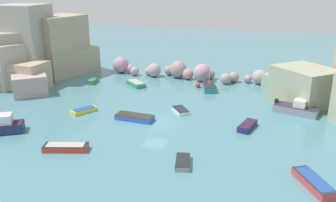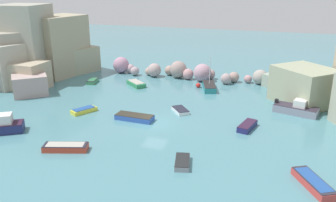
# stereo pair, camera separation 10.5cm
# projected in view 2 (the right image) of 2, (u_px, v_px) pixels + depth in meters

# --- Properties ---
(cove_water) EXTENTS (160.00, 160.00, 0.00)m
(cove_water) POSITION_uv_depth(u_px,v_px,m) (155.00, 123.00, 39.05)
(cove_water) COLOR teal
(cove_water) RESTS_ON ground
(cliff_headland_left) EXTENTS (15.07, 20.59, 11.57)m
(cliff_headland_left) POSITION_uv_depth(u_px,v_px,m) (40.00, 53.00, 56.32)
(cliff_headland_left) COLOR #A5A084
(cliff_headland_left) RESTS_ON ground
(rock_breakwater) EXTENTS (33.22, 4.15, 2.74)m
(rock_breakwater) POSITION_uv_depth(u_px,v_px,m) (210.00, 73.00, 55.10)
(rock_breakwater) COLOR #B4859F
(rock_breakwater) RESTS_ON ground
(channel_buoy) EXTENTS (0.70, 0.70, 0.70)m
(channel_buoy) POSITION_uv_depth(u_px,v_px,m) (198.00, 85.00, 51.76)
(channel_buoy) COLOR red
(channel_buoy) RESTS_ON cove_water
(moored_boat_0) EXTENTS (1.71, 2.69, 0.57)m
(moored_boat_0) POSITION_uv_depth(u_px,v_px,m) (93.00, 81.00, 54.13)
(moored_boat_0) COLOR #3F8654
(moored_boat_0) RESTS_ON cove_water
(moored_boat_1) EXTENTS (2.86, 4.69, 4.71)m
(moored_boat_1) POSITION_uv_depth(u_px,v_px,m) (209.00, 87.00, 50.80)
(moored_boat_1) COLOR teal
(moored_boat_1) RESTS_ON cove_water
(moored_boat_2) EXTENTS (1.79, 2.87, 0.49)m
(moored_boat_2) POSITION_uv_depth(u_px,v_px,m) (182.00, 162.00, 30.08)
(moored_boat_2) COLOR gray
(moored_boat_2) RESTS_ON cove_water
(moored_boat_3) EXTENTS (4.27, 2.49, 0.62)m
(moored_boat_3) POSITION_uv_depth(u_px,v_px,m) (66.00, 147.00, 32.60)
(moored_boat_3) COLOR #C23F2A
(moored_boat_3) RESTS_ON cove_water
(moored_boat_4) EXTENTS (2.66, 2.87, 0.44)m
(moored_boat_4) POSITION_uv_depth(u_px,v_px,m) (180.00, 110.00, 42.16)
(moored_boat_4) COLOR white
(moored_boat_4) RESTS_ON cove_water
(moored_boat_5) EXTENTS (4.37, 1.75, 0.61)m
(moored_boat_5) POSITION_uv_depth(u_px,v_px,m) (135.00, 117.00, 39.76)
(moored_boat_5) COLOR #335AB5
(moored_boat_5) RESTS_ON cove_water
(moored_boat_6) EXTENTS (5.29, 3.14, 1.77)m
(moored_boat_6) POSITION_uv_depth(u_px,v_px,m) (296.00, 109.00, 41.54)
(moored_boat_6) COLOR gray
(moored_boat_6) RESTS_ON cove_water
(moored_boat_7) EXTENTS (2.51, 3.21, 0.53)m
(moored_boat_7) POSITION_uv_depth(u_px,v_px,m) (84.00, 110.00, 42.05)
(moored_boat_7) COLOR yellow
(moored_boat_7) RESTS_ON cove_water
(moored_boat_9) EXTENTS (3.68, 3.45, 0.66)m
(moored_boat_9) POSITION_uv_depth(u_px,v_px,m) (136.00, 84.00, 52.69)
(moored_boat_9) COLOR #2E8855
(moored_boat_9) RESTS_ON cove_water
(moored_boat_10) EXTENTS (1.88, 3.35, 0.62)m
(moored_boat_10) POSITION_uv_depth(u_px,v_px,m) (247.00, 126.00, 37.38)
(moored_boat_10) COLOR navy
(moored_boat_10) RESTS_ON cove_water
(moored_boat_11) EXTENTS (3.22, 4.31, 0.65)m
(moored_boat_11) POSITION_uv_depth(u_px,v_px,m) (313.00, 183.00, 26.84)
(moored_boat_11) COLOR #C23E3A
(moored_boat_11) RESTS_ON cove_water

